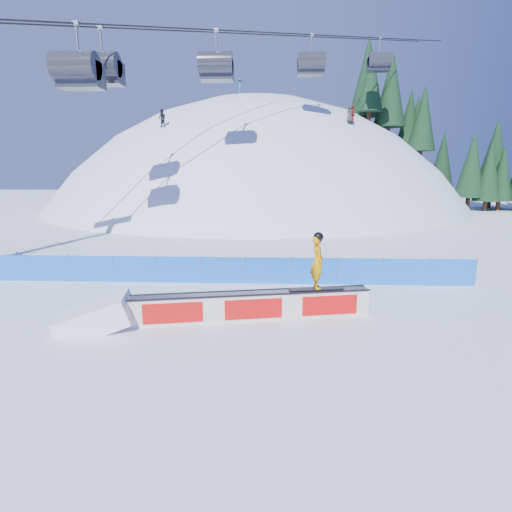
{
  "coord_description": "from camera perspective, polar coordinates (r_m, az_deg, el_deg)",
  "views": [
    {
      "loc": [
        2.16,
        -12.62,
        5.06
      ],
      "look_at": [
        1.54,
        2.16,
        1.78
      ],
      "focal_mm": 28.0,
      "sensor_mm": 36.0,
      "label": 1
    }
  ],
  "objects": [
    {
      "name": "safety_fence",
      "position": [
        17.82,
        -4.65,
        -2.04
      ],
      "size": [
        22.05,
        0.05,
        1.3
      ],
      "color": "blue",
      "rests_on": "ground"
    },
    {
      "name": "ground",
      "position": [
        13.77,
        -6.9,
        -9.17
      ],
      "size": [
        160.0,
        160.0,
        0.0
      ],
      "primitive_type": "plane",
      "color": "white",
      "rests_on": "ground"
    },
    {
      "name": "rail_box",
      "position": [
        13.64,
        -0.51,
        -7.12
      ],
      "size": [
        8.1,
        2.06,
        0.98
      ],
      "rotation": [
        0.0,
        0.0,
        0.19
      ],
      "color": "silver",
      "rests_on": "ground"
    },
    {
      "name": "chairlift",
      "position": [
        41.89,
        6.66,
        28.83
      ],
      "size": [
        40.8,
        41.7,
        22.0
      ],
      "color": "gray",
      "rests_on": "ground"
    },
    {
      "name": "treeline",
      "position": [
        58.79,
        25.11,
        15.8
      ],
      "size": [
        22.32,
        11.21,
        20.71
      ],
      "color": "#311F13",
      "rests_on": "ground"
    },
    {
      "name": "snowboarder",
      "position": [
        13.69,
        8.78,
        -0.78
      ],
      "size": [
        1.93,
        0.73,
        1.99
      ],
      "rotation": [
        0.0,
        0.0,
        1.73
      ],
      "color": "black",
      "rests_on": "rail_box"
    },
    {
      "name": "distant_skiers",
      "position": [
        43.75,
        1.35,
        20.84
      ],
      "size": [
        19.0,
        10.66,
        6.26
      ],
      "color": "black",
      "rests_on": "ground"
    },
    {
      "name": "snow_hill",
      "position": [
        59.33,
        0.13,
        -10.37
      ],
      "size": [
        64.0,
        64.0,
        64.0
      ],
      "color": "white",
      "rests_on": "ground"
    },
    {
      "name": "snow_ramp",
      "position": [
        14.11,
        -21.72,
        -9.46
      ],
      "size": [
        2.63,
        1.91,
        1.5
      ],
      "primitive_type": null,
      "rotation": [
        0.0,
        -0.31,
        0.19
      ],
      "color": "white",
      "rests_on": "ground"
    }
  ]
}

